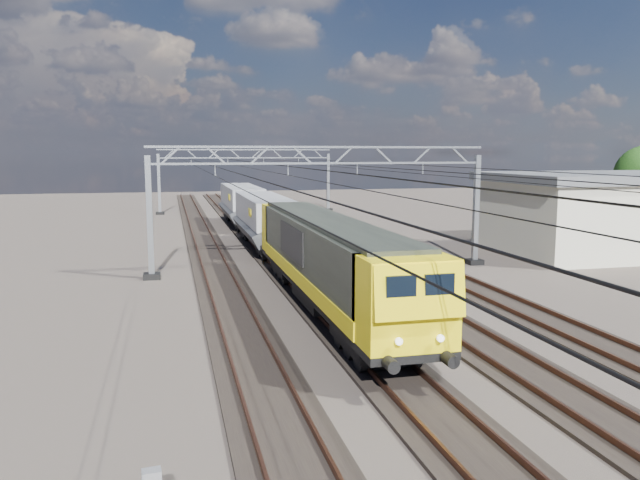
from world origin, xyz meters
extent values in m
plane|color=black|center=(0.00, 0.00, 0.00)|extent=(160.00, 160.00, 0.00)
cube|color=black|center=(-6.00, 0.00, 0.06)|extent=(2.60, 140.00, 0.12)
cube|color=#522F20|center=(-6.72, 0.00, 0.22)|extent=(0.08, 140.00, 0.16)
cube|color=#522F20|center=(-5.28, 0.00, 0.22)|extent=(0.08, 140.00, 0.16)
cube|color=black|center=(-2.00, 0.00, 0.06)|extent=(2.60, 140.00, 0.12)
cube|color=#522F20|center=(-2.72, 0.00, 0.22)|extent=(0.08, 140.00, 0.16)
cube|color=#522F20|center=(-1.28, 0.00, 0.22)|extent=(0.08, 140.00, 0.16)
cube|color=black|center=(2.00, 0.00, 0.06)|extent=(2.60, 140.00, 0.12)
cube|color=#522F20|center=(1.28, 0.00, 0.22)|extent=(0.08, 140.00, 0.16)
cube|color=#522F20|center=(2.72, 0.00, 0.22)|extent=(0.08, 140.00, 0.16)
cube|color=black|center=(6.00, 0.00, 0.06)|extent=(2.60, 140.00, 0.12)
cube|color=#522F20|center=(5.28, 0.00, 0.22)|extent=(0.08, 140.00, 0.16)
cube|color=#522F20|center=(6.72, 0.00, 0.22)|extent=(0.08, 140.00, 0.16)
cube|color=#8E969B|center=(-9.50, 4.00, 3.30)|extent=(0.30, 0.30, 6.60)
cube|color=#8E969B|center=(9.50, 4.00, 3.30)|extent=(0.30, 0.30, 6.60)
cube|color=black|center=(-9.50, 4.00, 0.15)|extent=(0.90, 0.90, 0.30)
cube|color=black|center=(9.50, 4.00, 0.15)|extent=(0.90, 0.90, 0.30)
cube|color=#8E969B|center=(0.00, 4.00, 7.05)|extent=(19.30, 0.18, 0.12)
cube|color=#8E969B|center=(0.00, 4.00, 6.15)|extent=(19.30, 0.18, 0.12)
cube|color=#8E969B|center=(-8.31, 4.00, 6.60)|extent=(1.03, 0.10, 0.94)
cube|color=#8E969B|center=(-5.94, 4.00, 6.60)|extent=(1.03, 0.10, 0.94)
cube|color=#8E969B|center=(-3.56, 4.00, 6.60)|extent=(1.03, 0.10, 0.94)
cube|color=#8E969B|center=(-1.19, 4.00, 6.60)|extent=(1.03, 0.10, 0.94)
cube|color=#8E969B|center=(1.19, 4.00, 6.60)|extent=(1.03, 0.10, 0.94)
cube|color=#8E969B|center=(3.56, 4.00, 6.60)|extent=(1.03, 0.10, 0.94)
cube|color=#8E969B|center=(5.94, 4.00, 6.60)|extent=(1.03, 0.10, 0.94)
cube|color=#8E969B|center=(8.31, 4.00, 6.60)|extent=(1.03, 0.10, 0.94)
cube|color=#8E969B|center=(-6.00, 4.00, 5.82)|extent=(0.06, 0.06, 0.65)
cube|color=#8E969B|center=(-2.00, 4.00, 5.82)|extent=(0.06, 0.06, 0.65)
cube|color=#8E969B|center=(2.00, 4.00, 5.82)|extent=(0.06, 0.06, 0.65)
cube|color=#8E969B|center=(6.00, 4.00, 5.82)|extent=(0.06, 0.06, 0.65)
cube|color=#8E969B|center=(-9.50, 40.00, 3.30)|extent=(0.30, 0.30, 6.60)
cube|color=#8E969B|center=(9.50, 40.00, 3.30)|extent=(0.30, 0.30, 6.60)
cube|color=black|center=(-9.50, 40.00, 0.15)|extent=(0.90, 0.90, 0.30)
cube|color=black|center=(9.50, 40.00, 0.15)|extent=(0.90, 0.90, 0.30)
cube|color=#8E969B|center=(0.00, 40.00, 7.05)|extent=(19.30, 0.18, 0.12)
cube|color=#8E969B|center=(0.00, 40.00, 6.15)|extent=(19.30, 0.18, 0.12)
cube|color=#8E969B|center=(-8.31, 40.00, 6.60)|extent=(1.03, 0.10, 0.94)
cube|color=#8E969B|center=(-5.94, 40.00, 6.60)|extent=(1.03, 0.10, 0.94)
cube|color=#8E969B|center=(-3.56, 40.00, 6.60)|extent=(1.03, 0.10, 0.94)
cube|color=#8E969B|center=(-1.19, 40.00, 6.60)|extent=(1.03, 0.10, 0.94)
cube|color=#8E969B|center=(1.19, 40.00, 6.60)|extent=(1.03, 0.10, 0.94)
cube|color=#8E969B|center=(3.56, 40.00, 6.60)|extent=(1.03, 0.10, 0.94)
cube|color=#8E969B|center=(5.94, 40.00, 6.60)|extent=(1.03, 0.10, 0.94)
cube|color=#8E969B|center=(8.31, 40.00, 6.60)|extent=(1.03, 0.10, 0.94)
cube|color=#8E969B|center=(-6.00, 40.00, 5.82)|extent=(0.06, 0.06, 0.65)
cube|color=#8E969B|center=(-2.00, 40.00, 5.82)|extent=(0.06, 0.06, 0.65)
cube|color=#8E969B|center=(2.00, 40.00, 5.82)|extent=(0.06, 0.06, 0.65)
cube|color=#8E969B|center=(6.00, 40.00, 5.82)|extent=(0.06, 0.06, 0.65)
cylinder|color=black|center=(-6.00, 8.00, 5.50)|extent=(0.03, 140.00, 0.03)
cylinder|color=black|center=(-6.00, 8.00, 6.00)|extent=(0.03, 140.00, 0.03)
cylinder|color=black|center=(-2.00, 8.00, 5.50)|extent=(0.03, 140.00, 0.03)
cylinder|color=black|center=(-2.00, 8.00, 6.00)|extent=(0.03, 140.00, 0.03)
cylinder|color=black|center=(2.00, 8.00, 5.50)|extent=(0.03, 140.00, 0.03)
cylinder|color=black|center=(2.00, 8.00, 6.00)|extent=(0.03, 140.00, 0.03)
cylinder|color=black|center=(6.00, 8.00, 5.50)|extent=(0.03, 140.00, 0.03)
cylinder|color=black|center=(6.00, 8.00, 6.00)|extent=(0.03, 140.00, 0.03)
cube|color=black|center=(-2.00, -11.29, 0.75)|extent=(2.20, 3.60, 0.60)
cube|color=black|center=(-2.00, 1.71, 0.75)|extent=(2.20, 3.60, 0.60)
cube|color=black|center=(-2.00, -4.79, 1.13)|extent=(2.65, 20.00, 0.25)
cube|color=black|center=(-2.00, -4.79, 0.75)|extent=(2.20, 4.50, 0.75)
cube|color=#252A23|center=(-2.00, -4.79, 2.55)|extent=(2.65, 17.00, 2.60)
cube|color=yellow|center=(-3.34, -4.79, 1.55)|extent=(0.04, 17.00, 0.60)
cube|color=yellow|center=(-0.66, -4.79, 1.55)|extent=(0.04, 17.00, 0.60)
cube|color=black|center=(-3.35, -3.79, 2.90)|extent=(0.05, 5.00, 1.40)
cube|color=black|center=(-0.65, -3.79, 2.90)|extent=(0.05, 5.00, 1.40)
cube|color=#252A23|center=(-2.00, -4.79, 3.92)|extent=(2.25, 18.00, 0.15)
cube|color=yellow|center=(-2.00, -13.89, 2.55)|extent=(2.65, 1.80, 2.60)
cube|color=yellow|center=(-2.00, -14.84, 3.05)|extent=(2.60, 0.46, 1.52)
cube|color=black|center=(-2.55, -14.94, 3.15)|extent=(0.85, 0.08, 0.75)
cube|color=black|center=(-1.45, -14.94, 3.15)|extent=(0.85, 0.08, 0.75)
cylinder|color=black|center=(-2.85, -15.09, 1.15)|extent=(0.36, 0.50, 0.36)
cylinder|color=black|center=(-1.15, -15.09, 1.15)|extent=(0.36, 0.50, 0.36)
cylinder|color=white|center=(-2.60, -14.99, 1.75)|extent=(0.20, 0.08, 0.20)
cylinder|color=white|center=(-1.40, -14.99, 1.75)|extent=(0.20, 0.08, 0.20)
cube|color=yellow|center=(-2.00, 4.31, 2.55)|extent=(2.65, 1.80, 2.60)
cube|color=yellow|center=(-2.00, 5.26, 3.05)|extent=(2.60, 0.46, 1.52)
cube|color=black|center=(-2.55, 5.36, 3.15)|extent=(0.85, 0.08, 0.75)
cube|color=black|center=(-1.45, 5.36, 3.15)|extent=(0.85, 0.08, 0.75)
cylinder|color=black|center=(-2.85, 5.51, 1.15)|extent=(0.36, 0.50, 0.36)
cylinder|color=black|center=(-1.15, 5.51, 1.15)|extent=(0.36, 0.50, 0.36)
cylinder|color=white|center=(-2.60, 5.41, 1.75)|extent=(0.20, 0.08, 0.20)
cylinder|color=white|center=(-1.40, 5.41, 1.75)|extent=(0.20, 0.08, 0.20)
cube|color=black|center=(-2.00, 8.41, 0.72)|extent=(2.20, 2.60, 0.55)
cube|color=black|center=(-2.00, 17.41, 0.72)|extent=(2.20, 2.60, 0.55)
cube|color=black|center=(-2.00, 12.91, 1.08)|extent=(2.40, 13.00, 0.20)
cube|color=gray|center=(-2.00, 12.91, 2.80)|extent=(2.80, 12.00, 1.80)
cube|color=#3F4246|center=(-2.95, 12.91, 1.55)|extent=(1.48, 12.00, 1.36)
cube|color=#3F4246|center=(-1.05, 12.91, 1.55)|extent=(1.48, 12.00, 1.36)
cube|color=yellow|center=(-3.42, 9.91, 2.90)|extent=(0.04, 1.20, 0.50)
cube|color=black|center=(-2.00, 22.61, 0.72)|extent=(2.20, 2.60, 0.55)
cube|color=black|center=(-2.00, 31.61, 0.72)|extent=(2.20, 2.60, 0.55)
cube|color=black|center=(-2.00, 27.11, 1.08)|extent=(2.40, 13.00, 0.20)
cube|color=gray|center=(-2.00, 27.11, 2.80)|extent=(2.80, 12.00, 1.80)
cube|color=#3F4246|center=(-2.95, 27.11, 1.55)|extent=(1.48, 12.00, 1.36)
cube|color=#3F4246|center=(-1.05, 27.11, 1.55)|extent=(1.48, 12.00, 1.36)
cube|color=yellow|center=(-3.42, 24.11, 2.90)|extent=(0.04, 1.20, 0.50)
cube|color=beige|center=(22.00, 6.00, 2.40)|extent=(18.00, 10.00, 4.80)
cube|color=slate|center=(22.00, 6.00, 5.10)|extent=(18.60, 10.60, 0.60)
camera|label=1|loc=(-8.44, -30.14, 6.76)|focal=35.00mm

